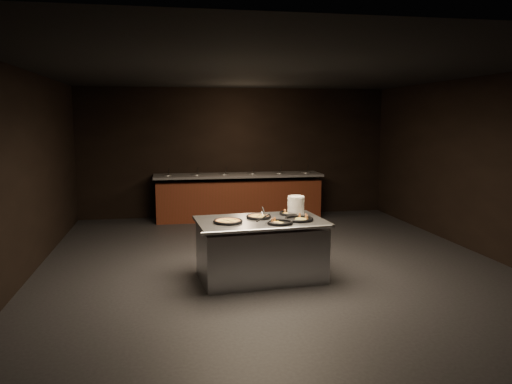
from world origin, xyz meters
The scene contains 11 objects.
room centered at (0.00, 0.00, 1.45)m, with size 7.02×8.02×2.92m.
salad_bar centered at (0.00, 3.56, 0.44)m, with size 3.70×0.83×1.18m.
serving_counter centered at (-0.30, -0.66, 0.40)m, with size 1.82×1.25×0.83m.
plate_stack centered at (0.27, -0.39, 0.97)m, with size 0.24×0.24×0.27m, color white.
pan_veggie_whole centered at (-0.77, -0.77, 0.85)m, with size 0.40×0.40×0.04m.
pan_cheese_whole centered at (-0.30, -0.52, 0.85)m, with size 0.35×0.35×0.04m.
pan_cheese_slices_a centered at (0.21, -0.35, 0.85)m, with size 0.34×0.34×0.04m.
pan_cheese_slices_b centered at (-0.10, -0.95, 0.85)m, with size 0.35×0.35×0.04m.
pan_veggie_slices centered at (0.21, -0.77, 0.85)m, with size 0.40×0.40×0.04m.
server_left centered at (-0.24, -0.52, 0.90)m, with size 0.09×0.30×0.14m.
server_right centered at (-0.28, -0.97, 0.90)m, with size 0.29×0.09×0.14m.
Camera 1 is at (-1.56, -7.28, 2.21)m, focal length 35.00 mm.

